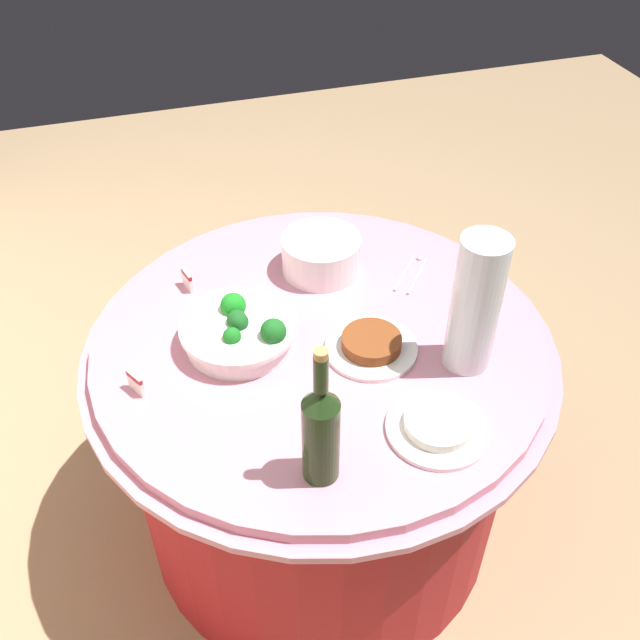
{
  "coord_description": "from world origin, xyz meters",
  "views": [
    {
      "loc": [
        -1.22,
        0.38,
        1.91
      ],
      "look_at": [
        0.0,
        0.0,
        0.79
      ],
      "focal_mm": 40.14,
      "sensor_mm": 36.0,
      "label": 1
    }
  ],
  "objects": [
    {
      "name": "buffet_table",
      "position": [
        0.0,
        0.0,
        0.38
      ],
      "size": [
        1.16,
        1.16,
        0.74
      ],
      "color": "maroon",
      "rests_on": "ground_plane"
    },
    {
      "name": "wine_bottle",
      "position": [
        -0.39,
        0.12,
        0.87
      ],
      "size": [
        0.07,
        0.07,
        0.34
      ],
      "color": "#1D3214",
      "rests_on": "buffet_table"
    },
    {
      "name": "plate_stack",
      "position": [
        0.25,
        -0.08,
        0.79
      ],
      "size": [
        0.21,
        0.21,
        0.1
      ],
      "color": "white",
      "rests_on": "buffet_table"
    },
    {
      "name": "broccoli_bowl",
      "position": [
        0.03,
        0.19,
        0.78
      ],
      "size": [
        0.28,
        0.28,
        0.11
      ],
      "color": "white",
      "rests_on": "buffet_table"
    },
    {
      "name": "food_plate_rice",
      "position": [
        -0.36,
        -0.15,
        0.75
      ],
      "size": [
        0.22,
        0.22,
        0.04
      ],
      "color": "white",
      "rests_on": "buffet_table"
    },
    {
      "name": "food_plate_stir_fry",
      "position": [
        -0.08,
        -0.1,
        0.76
      ],
      "size": [
        0.22,
        0.22,
        0.04
      ],
      "color": "white",
      "rests_on": "buffet_table"
    },
    {
      "name": "label_placard_front",
      "position": [
        0.28,
        0.28,
        0.77
      ],
      "size": [
        0.05,
        0.02,
        0.05
      ],
      "color": "white",
      "rests_on": "buffet_table"
    },
    {
      "name": "ground_plane",
      "position": [
        0.0,
        0.0,
        0.0
      ],
      "size": [
        6.0,
        6.0,
        0.0
      ],
      "primitive_type": "plane",
      "color": "#9E7F5B"
    },
    {
      "name": "label_placard_mid",
      "position": [
        -0.06,
        0.44,
        0.77
      ],
      "size": [
        0.05,
        0.03,
        0.05
      ],
      "color": "white",
      "rests_on": "buffet_table"
    },
    {
      "name": "decorative_fruit_vase",
      "position": [
        -0.18,
        -0.3,
        0.9
      ],
      "size": [
        0.11,
        0.11,
        0.34
      ],
      "color": "silver",
      "rests_on": "buffet_table"
    },
    {
      "name": "serving_tongs",
      "position": [
        0.16,
        -0.31,
        0.74
      ],
      "size": [
        0.15,
        0.14,
        0.01
      ],
      "color": "silver",
      "rests_on": "buffet_table"
    }
  ]
}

